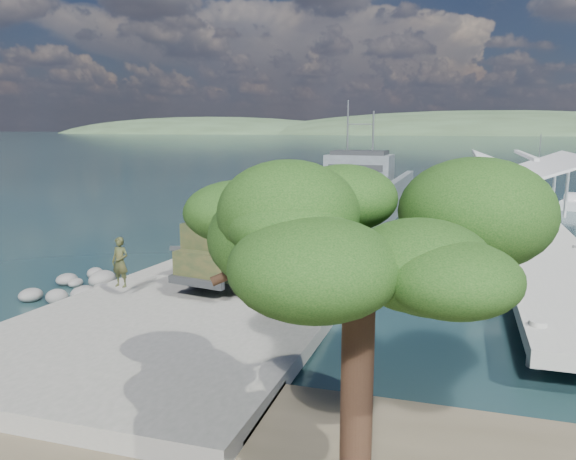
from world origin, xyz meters
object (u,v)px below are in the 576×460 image
at_px(pier, 523,213).
at_px(overhang_tree, 337,242).
at_px(sailboat_far, 536,198).
at_px(military_truck, 255,233).
at_px(landing_craft, 333,210).
at_px(soldier, 121,272).

relative_size(pier, overhang_tree, 6.41).
relative_size(pier, sailboat_far, 6.82).
distance_m(military_truck, overhang_tree, 15.17).
relative_size(landing_craft, soldier, 17.70).
distance_m(sailboat_far, overhang_tree, 49.19).
bearing_deg(landing_craft, pier, -10.46).
distance_m(landing_craft, overhang_tree, 32.24).
xyz_separation_m(pier, sailboat_far, (3.17, 19.56, -1.26)).
bearing_deg(soldier, military_truck, 54.40).
xyz_separation_m(landing_craft, sailboat_far, (15.91, 16.88, -0.47)).
relative_size(landing_craft, overhang_tree, 4.93).
bearing_deg(soldier, landing_craft, 85.49).
xyz_separation_m(soldier, sailboat_far, (19.33, 39.20, -1.11)).
bearing_deg(soldier, pier, 54.76).
xyz_separation_m(pier, overhang_tree, (-5.93, -28.56, 3.40)).
bearing_deg(soldier, overhang_tree, -36.90).
bearing_deg(sailboat_far, military_truck, -112.50).
height_order(military_truck, soldier, military_truck).
height_order(soldier, overhang_tree, overhang_tree).
xyz_separation_m(pier, landing_craft, (-12.73, 2.68, -0.78)).
distance_m(pier, overhang_tree, 29.36).
distance_m(pier, landing_craft, 13.03).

